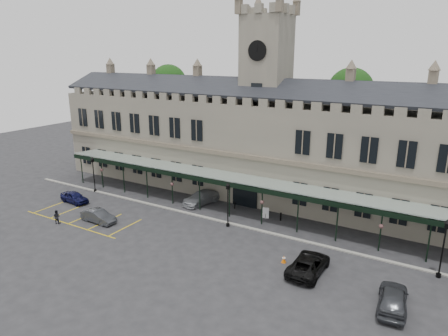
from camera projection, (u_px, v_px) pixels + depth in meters
The scene contains 21 objects.
ground at pixel (193, 241), 39.00m from camera, with size 140.00×140.00×0.00m, color #262628.
station_building at pixel (264, 146), 50.38m from camera, with size 60.00×10.36×17.30m.
clock_tower at pixel (266, 93), 48.61m from camera, with size 5.60×5.60×24.80m.
canopy at pixel (231, 196), 44.51m from camera, with size 50.00×4.10×4.30m.
kerb at pixel (222, 221), 43.54m from camera, with size 60.00×0.40×0.12m, color gray.
parking_markings at pixel (82, 218), 44.61m from camera, with size 16.00×6.00×0.01m, color gold, non-canonical shape.
tree_behind_left at pixel (169, 84), 66.90m from camera, with size 6.00×6.00×16.00m.
tree_behind_mid at pixel (350, 92), 52.23m from camera, with size 6.00×6.00×16.00m.
lamp_post_left at pixel (93, 171), 52.31m from camera, with size 0.45×0.45×4.78m.
lamp_post_mid at pixel (228, 201), 41.63m from camera, with size 0.47×0.47×4.93m.
lamp_post_right at pixel (444, 243), 31.94m from camera, with size 0.49×0.49×5.15m.
traffic_cone at pixel (284, 259), 35.00m from camera, with size 0.42×0.42×0.67m.
sign_board at pixel (266, 213), 44.37m from camera, with size 0.72×0.25×1.26m.
bollard_left at pixel (235, 205), 47.17m from camera, with size 0.15×0.15×0.85m, color black.
bollard_right at pixel (281, 217), 43.75m from camera, with size 0.17×0.17×0.93m, color black.
car_left_a at pixel (74, 197), 49.01m from camera, with size 1.64×4.07×1.39m, color #0B0D34.
car_left_b at pixel (98, 216), 43.30m from camera, with size 1.47×4.22×1.39m, color #323439.
car_taxi at pixel (201, 197), 48.71m from camera, with size 2.15×5.30×1.54m, color #9FA2A7.
car_van at pixel (309, 264), 33.33m from camera, with size 2.50×5.42×1.51m, color black.
car_right_a at pixel (393, 298), 28.51m from camera, with size 1.98×4.92×1.68m, color #323439.
person_b at pixel (57, 217), 42.92m from camera, with size 0.75×0.59×1.55m, color black.
Camera 1 is at (20.69, -29.00, 17.69)m, focal length 32.00 mm.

